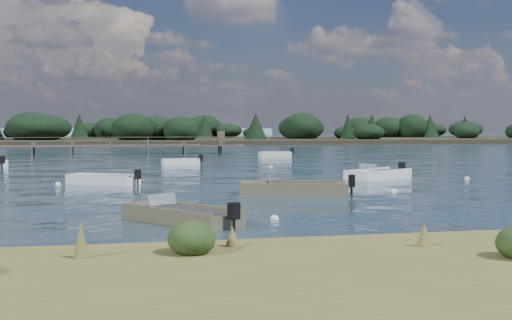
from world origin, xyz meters
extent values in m
plane|color=#172735|center=(0.00, 60.00, 0.00)|extent=(400.00, 400.00, 0.00)
cube|color=black|center=(0.00, -12.20, 0.00)|extent=(160.00, 0.60, 0.30)
cube|color=black|center=(-16.60, 24.61, 0.66)|extent=(0.46, 0.46, 0.57)
cylinder|color=black|center=(-16.60, 24.61, 0.16)|extent=(0.15, 0.15, 0.57)
cube|color=white|center=(-8.48, 9.14, 0.09)|extent=(4.19, 3.30, 0.66)
cube|color=white|center=(-9.79, 9.90, 0.48)|extent=(1.51, 1.65, 0.13)
cube|color=#252527|center=(-8.21, 8.98, 0.41)|extent=(2.94, 2.40, 0.11)
cube|color=white|center=(-8.84, 8.54, 0.48)|extent=(3.48, 2.10, 0.13)
cube|color=white|center=(-8.13, 9.75, 0.48)|extent=(3.48, 2.10, 0.13)
cube|color=black|center=(-6.59, 8.04, 0.59)|extent=(0.39, 0.41, 0.52)
cylinder|color=black|center=(-6.59, 8.04, 0.14)|extent=(0.13, 0.13, 0.52)
cube|color=brown|center=(0.60, 1.62, 0.11)|extent=(5.37, 3.06, 0.74)
cube|color=brown|center=(-1.27, 2.08, 0.54)|extent=(1.59, 1.95, 0.15)
cube|color=#252527|center=(0.99, 1.52, 0.45)|extent=(3.71, 2.30, 0.13)
cube|color=brown|center=(0.38, 0.76, 0.54)|extent=(4.94, 1.34, 0.15)
cube|color=brown|center=(0.81, 2.48, 0.54)|extent=(4.94, 1.34, 0.15)
cube|color=black|center=(3.28, 0.96, 0.66)|extent=(0.37, 0.42, 0.58)
cylinder|color=black|center=(3.28, 0.96, 0.16)|extent=(0.13, 0.13, 0.58)
cube|color=silver|center=(-0.48, 1.89, 0.79)|extent=(0.49, 1.37, 0.44)
cube|color=brown|center=(-5.41, -6.27, 0.10)|extent=(3.98, 4.50, 0.67)
cube|color=brown|center=(-6.43, -4.94, 0.49)|extent=(1.81, 1.73, 0.13)
cube|color=#252527|center=(-5.20, -6.55, 0.41)|extent=(2.86, 3.18, 0.12)
cube|color=brown|center=(-6.02, -6.73, 0.49)|extent=(2.77, 3.58, 0.13)
cube|color=brown|center=(-4.81, -5.81, 0.49)|extent=(2.77, 3.58, 0.13)
cube|color=black|center=(-3.95, -8.20, 0.60)|extent=(0.42, 0.41, 0.53)
cylinder|color=black|center=(-3.95, -8.20, 0.14)|extent=(0.13, 0.13, 0.53)
cube|color=silver|center=(-6.00, -5.50, 0.72)|extent=(1.03, 0.83, 0.40)
cube|color=white|center=(-2.77, 25.09, 0.10)|extent=(3.13, 1.60, 0.70)
cube|color=white|center=(-3.90, 24.93, 0.51)|extent=(0.86, 1.17, 0.14)
cube|color=#252527|center=(-2.54, 25.12, 0.43)|extent=(2.15, 1.23, 0.12)
cube|color=white|center=(-2.70, 24.56, 0.51)|extent=(2.98, 0.53, 0.14)
cube|color=white|center=(-2.85, 25.62, 0.51)|extent=(2.98, 0.53, 0.14)
cube|color=black|center=(-1.07, 25.33, 0.63)|extent=(0.32, 0.37, 0.55)
cylinder|color=black|center=(-1.07, 25.33, 0.15)|extent=(0.11, 0.11, 0.55)
cube|color=silver|center=(7.99, 36.80, 0.11)|extent=(3.33, 1.54, 0.76)
cube|color=silver|center=(6.76, 36.71, 0.55)|extent=(0.86, 1.22, 0.15)
cube|color=#252527|center=(8.25, 36.82, 0.46)|extent=(2.28, 1.20, 0.13)
cube|color=silver|center=(8.03, 36.22, 0.55)|extent=(3.24, 0.38, 0.15)
cube|color=silver|center=(7.94, 37.38, 0.55)|extent=(3.24, 0.38, 0.15)
cube|color=black|center=(9.84, 36.94, 0.68)|extent=(0.33, 0.39, 0.59)
cylinder|color=black|center=(9.84, 36.94, 0.16)|extent=(0.12, 0.12, 0.59)
cube|color=white|center=(8.04, 9.25, 0.10)|extent=(4.90, 4.00, 0.73)
cube|color=white|center=(6.54, 8.30, 0.53)|extent=(1.80, 1.95, 0.15)
cube|color=#252527|center=(8.36, 9.45, 0.45)|extent=(3.45, 2.90, 0.12)
cube|color=white|center=(8.48, 8.55, 0.53)|extent=(4.02, 2.61, 0.15)
cube|color=white|center=(7.60, 9.94, 0.53)|extent=(4.02, 2.61, 0.15)
cube|color=black|center=(10.21, 10.62, 0.66)|extent=(0.44, 0.45, 0.57)
cylinder|color=black|center=(10.21, 10.62, 0.16)|extent=(0.14, 0.14, 0.57)
cube|color=silver|center=(7.17, 8.70, 0.78)|extent=(0.82, 1.16, 0.44)
sphere|color=silver|center=(-2.17, -6.20, 0.00)|extent=(0.32, 0.32, 0.32)
sphere|color=silver|center=(5.73, 1.63, 0.00)|extent=(0.32, 0.32, 0.32)
sphere|color=silver|center=(-10.94, 9.16, 0.00)|extent=(0.32, 0.32, 0.32)
sphere|color=silver|center=(13.45, 8.22, 0.00)|extent=(0.32, 0.32, 0.32)
sphere|color=silver|center=(-2.28, 29.75, 0.00)|extent=(0.32, 0.32, 0.32)
sphere|color=silver|center=(4.11, 21.75, 0.00)|extent=(0.32, 0.32, 0.32)
cube|color=#4F443A|center=(4.00, 48.00, 1.00)|extent=(5.00, 3.20, 0.18)
cube|color=#4F443A|center=(4.00, 48.00, 1.90)|extent=(0.80, 0.80, 1.60)
cylinder|color=#4F443A|center=(-17.47, 47.15, 0.40)|extent=(0.20, 0.20, 2.20)
cylinder|color=#4F443A|center=(-17.47, 48.85, 0.40)|extent=(0.20, 0.20, 2.20)
cylinder|color=#4F443A|center=(-13.20, 47.15, 0.40)|extent=(0.20, 0.20, 2.20)
cylinder|color=#4F443A|center=(-13.20, 48.85, 0.40)|extent=(0.20, 0.20, 2.20)
cylinder|color=#4F443A|center=(-8.93, 47.15, 0.40)|extent=(0.20, 0.20, 2.20)
cylinder|color=#4F443A|center=(-8.93, 48.85, 0.40)|extent=(0.20, 0.20, 2.20)
cylinder|color=#4F443A|center=(-4.67, 47.15, 0.40)|extent=(0.20, 0.20, 2.20)
cylinder|color=#4F443A|center=(-4.67, 48.85, 0.40)|extent=(0.20, 0.20, 2.20)
cylinder|color=#4F443A|center=(-0.40, 47.15, 0.40)|extent=(0.20, 0.20, 2.20)
cylinder|color=#4F443A|center=(-0.40, 48.85, 0.40)|extent=(0.20, 0.20, 2.20)
cylinder|color=#4F443A|center=(3.87, 47.15, 0.40)|extent=(0.20, 0.20, 2.20)
cylinder|color=#4F443A|center=(3.87, 48.85, 0.40)|extent=(0.20, 0.20, 2.20)
cube|color=black|center=(25.00, 100.00, 0.00)|extent=(190.00, 40.00, 1.60)
ellipsoid|color=black|center=(25.00, 100.00, 2.80)|extent=(180.50, 36.00, 4.40)
camera|label=1|loc=(-7.26, -27.84, 3.25)|focal=45.00mm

